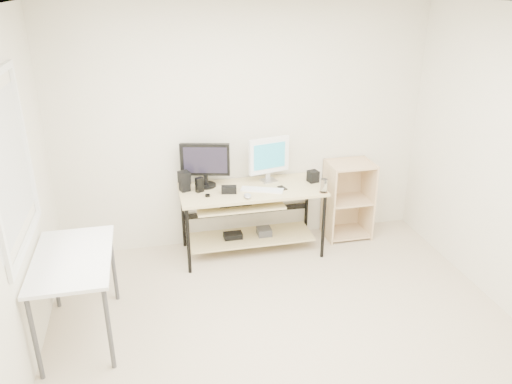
{
  "coord_description": "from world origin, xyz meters",
  "views": [
    {
      "loc": [
        -1.01,
        -3.04,
        2.76
      ],
      "look_at": [
        -0.03,
        1.3,
        0.86
      ],
      "focal_mm": 35.0,
      "sensor_mm": 36.0,
      "label": 1
    }
  ],
  "objects_px": {
    "white_imac": "(269,157)",
    "desk": "(249,207)",
    "audio_controller": "(200,185)",
    "side_table": "(73,266)",
    "shelf_unit": "(347,198)",
    "black_monitor": "(205,162)"
  },
  "relations": [
    {
      "from": "side_table",
      "to": "shelf_unit",
      "type": "xyz_separation_m",
      "value": [
        2.83,
        1.22,
        -0.22
      ]
    },
    {
      "from": "desk",
      "to": "shelf_unit",
      "type": "xyz_separation_m",
      "value": [
        1.18,
        0.16,
        -0.09
      ]
    },
    {
      "from": "white_imac",
      "to": "desk",
      "type": "bearing_deg",
      "value": -161.8
    },
    {
      "from": "black_monitor",
      "to": "white_imac",
      "type": "xyz_separation_m",
      "value": [
        0.68,
        -0.01,
        0.01
      ]
    },
    {
      "from": "audio_controller",
      "to": "shelf_unit",
      "type": "bearing_deg",
      "value": -19.6
    },
    {
      "from": "black_monitor",
      "to": "white_imac",
      "type": "distance_m",
      "value": 0.68
    },
    {
      "from": "white_imac",
      "to": "audio_controller",
      "type": "distance_m",
      "value": 0.8
    },
    {
      "from": "shelf_unit",
      "to": "white_imac",
      "type": "bearing_deg",
      "value": -179.4
    },
    {
      "from": "side_table",
      "to": "audio_controller",
      "type": "bearing_deg",
      "value": 43.52
    },
    {
      "from": "desk",
      "to": "shelf_unit",
      "type": "height_order",
      "value": "shelf_unit"
    },
    {
      "from": "desk",
      "to": "white_imac",
      "type": "relative_size",
      "value": 3.08
    },
    {
      "from": "black_monitor",
      "to": "audio_controller",
      "type": "height_order",
      "value": "black_monitor"
    },
    {
      "from": "side_table",
      "to": "shelf_unit",
      "type": "relative_size",
      "value": 1.11
    },
    {
      "from": "shelf_unit",
      "to": "black_monitor",
      "type": "distance_m",
      "value": 1.7
    },
    {
      "from": "side_table",
      "to": "desk",
      "type": "bearing_deg",
      "value": 32.65
    },
    {
      "from": "white_imac",
      "to": "shelf_unit",
      "type": "bearing_deg",
      "value": -12.45
    },
    {
      "from": "side_table",
      "to": "black_monitor",
      "type": "relative_size",
      "value": 1.96
    },
    {
      "from": "white_imac",
      "to": "audio_controller",
      "type": "relative_size",
      "value": 3.13
    },
    {
      "from": "desk",
      "to": "white_imac",
      "type": "bearing_deg",
      "value": 31.25
    },
    {
      "from": "white_imac",
      "to": "audio_controller",
      "type": "height_order",
      "value": "white_imac"
    },
    {
      "from": "black_monitor",
      "to": "white_imac",
      "type": "height_order",
      "value": "white_imac"
    },
    {
      "from": "desk",
      "to": "black_monitor",
      "type": "distance_m",
      "value": 0.67
    }
  ]
}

